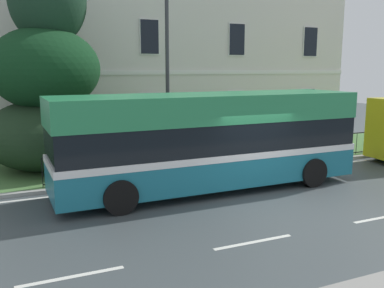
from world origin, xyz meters
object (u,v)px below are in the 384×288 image
georgian_townhouse (161,22)px  evergreen_tree (47,86)px  single_decker_bus (210,140)px  street_lamp_post (167,57)px

georgian_townhouse → evergreen_tree: (-7.19, -7.37, -3.32)m
single_decker_bus → street_lamp_post: (-0.39, 2.73, 2.66)m
street_lamp_post → georgian_townhouse: bearing=71.4°
georgian_townhouse → street_lamp_post: 10.08m
evergreen_tree → street_lamp_post: evergreen_tree is taller
georgian_townhouse → evergreen_tree: georgian_townhouse is taller
evergreen_tree → single_decker_bus: (4.44, -4.68, -1.60)m
georgian_townhouse → evergreen_tree: 10.82m
georgian_townhouse → single_decker_bus: size_ratio=1.90×
georgian_townhouse → single_decker_bus: (-2.75, -12.05, -4.92)m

